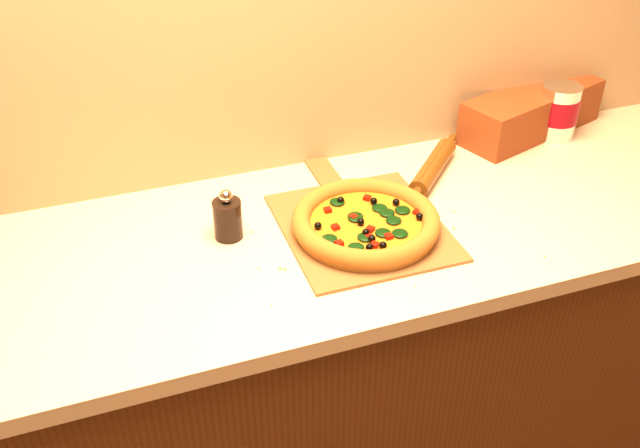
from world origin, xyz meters
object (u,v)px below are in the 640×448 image
Objects in this scene: pizza_peel at (359,223)px; coffee_canister at (558,111)px; pizza at (366,222)px; pepper_grinder at (228,218)px; rolling_pin at (433,167)px.

pizza_peel is 0.74m from coffee_canister.
pepper_grinder is (-0.30, 0.09, 0.02)m from pizza.
pizza reaches higher than pizza_peel.
coffee_canister is at bearing 10.02° from pepper_grinder.
pepper_grinder is 1.01m from coffee_canister.
coffee_canister is at bearing 21.09° from pizza.
rolling_pin is 0.44m from coffee_canister.
pepper_grinder is at bearing -169.98° from coffee_canister.
pizza_peel is at bearing -161.56° from coffee_canister.
pizza_peel is 1.95× the size of rolling_pin.
coffee_canister is (0.70, 0.23, 0.08)m from pizza_peel.
pepper_grinder is 0.80× the size of coffee_canister.
pizza_peel is at bearing -151.17° from rolling_pin.
coffee_canister is at bearing 11.31° from rolling_pin.
pepper_grinder reaches higher than pizza.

